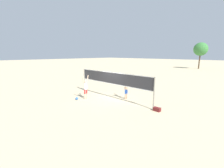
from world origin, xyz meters
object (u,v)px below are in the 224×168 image
Objects in this scene: player_spiker at (86,87)px; tree_left_cluster at (201,49)px; volleyball at (77,99)px; volleyball_net at (112,80)px; gear_bag at (157,109)px; player_blocker at (126,86)px.

tree_left_cluster is at bearing 0.80° from player_spiker.
volleyball is at bearing 158.95° from player_spiker.
gear_bag is (4.31, -0.06, -1.53)m from volleyball_net.
gear_bag is 35.45m from tree_left_cluster.
volleyball is (-1.80, -2.42, -1.54)m from volleyball_net.
player_blocker is at bearing -84.78° from tree_left_cluster.
volleyball_net is 3.39m from volleyball.
player_spiker is 4.27× the size of gear_bag.
tree_left_cluster reaches higher than player_spiker.
volleyball_net is 3.77× the size of player_blocker.
volleyball_net is at bearing -59.17° from player_blocker.
volleyball_net reaches higher than player_blocker.
player_blocker is at bearing 46.84° from volleyball.
tree_left_cluster is (-0.51, 36.18, 3.90)m from player_spiker.
player_blocker is (1.07, 0.64, -0.52)m from volleyball_net.
player_blocker is 0.32× the size of tree_left_cluster.
volleyball_net is at bearing 53.35° from volleyball.
gear_bag is (3.25, -0.69, -1.00)m from player_blocker.
volleyball_net reaches higher than player_spiker.
volleyball is at bearing -158.84° from gear_bag.
player_spiker is (-1.52, -1.69, -0.59)m from volleyball_net.
player_spiker reaches higher than gear_bag.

